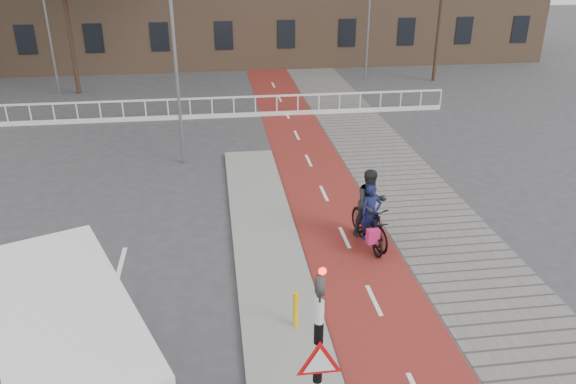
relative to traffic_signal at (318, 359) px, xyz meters
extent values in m
plane|color=#38383A|center=(0.60, 2.02, -1.99)|extent=(120.00, 120.00, 0.00)
cube|color=maroon|center=(2.10, 12.02, -1.98)|extent=(2.50, 60.00, 0.01)
cube|color=slate|center=(4.90, 12.02, -1.98)|extent=(3.00, 60.00, 0.01)
cube|color=gray|center=(-0.10, 6.02, -1.93)|extent=(1.80, 16.00, 0.12)
cylinder|color=black|center=(0.00, 0.02, -0.43)|extent=(0.14, 0.14, 2.88)
imported|color=black|center=(0.00, 0.02, 1.41)|extent=(0.13, 0.16, 0.80)
cylinder|color=#FF0C05|center=(0.00, -0.12, 1.59)|extent=(0.11, 0.02, 0.11)
cylinder|color=#E7B30C|center=(0.15, 3.21, -1.46)|extent=(0.12, 0.12, 0.83)
imported|color=black|center=(2.64, 6.45, -1.53)|extent=(0.82, 1.77, 0.89)
imported|color=#131642|center=(2.64, 6.45, -0.96)|extent=(0.61, 0.45, 1.56)
cube|color=#C51B5C|center=(2.56, 5.90, -1.36)|extent=(0.35, 0.25, 0.39)
imported|color=black|center=(2.68, 6.67, -1.38)|extent=(1.02, 2.08, 1.20)
imported|color=black|center=(2.68, 6.67, -0.80)|extent=(1.06, 0.91, 1.89)
cube|color=white|center=(-3.97, 1.65, -0.81)|extent=(3.87, 5.51, 2.05)
cube|color=green|center=(-5.00, 1.65, -0.91)|extent=(1.28, 3.03, 0.55)
cube|color=green|center=(-2.94, 1.65, -0.91)|extent=(1.28, 3.03, 0.55)
cylinder|color=black|center=(-5.45, 2.92, -1.63)|extent=(0.51, 0.76, 0.72)
cylinder|color=black|center=(-3.84, 3.59, -1.63)|extent=(0.51, 0.76, 0.72)
cube|color=silver|center=(-4.40, 19.02, -1.04)|extent=(28.00, 0.08, 0.08)
cube|color=silver|center=(-4.40, 19.02, -1.89)|extent=(28.00, 0.10, 0.20)
cylinder|color=black|center=(-8.47, 24.59, 1.62)|extent=(0.24, 0.24, 7.22)
cylinder|color=black|center=(11.51, 24.81, 1.86)|extent=(0.21, 0.21, 7.71)
cylinder|color=slate|center=(-2.53, 13.42, 1.58)|extent=(0.12, 0.12, 7.14)
cylinder|color=slate|center=(-9.47, 24.53, 2.38)|extent=(0.12, 0.12, 8.75)
cylinder|color=slate|center=(7.64, 25.64, 1.60)|extent=(0.12, 0.12, 7.19)
camera|label=1|loc=(-1.31, -6.36, 5.63)|focal=35.00mm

